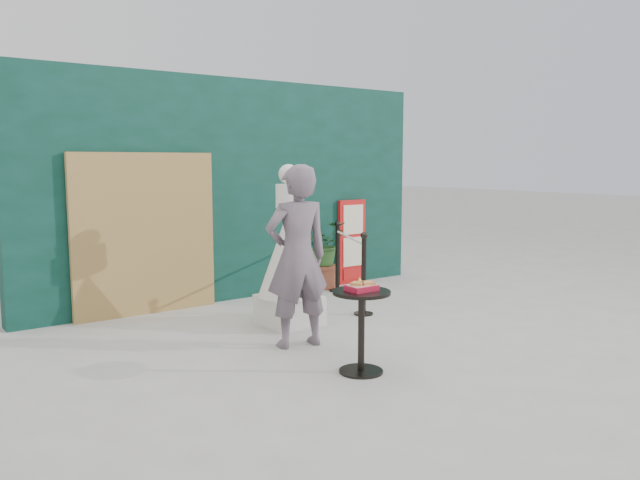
% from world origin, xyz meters
% --- Properties ---
extents(ground, '(60.00, 60.00, 0.00)m').
position_xyz_m(ground, '(0.00, 0.00, 0.00)').
color(ground, '#ADAAA5').
rests_on(ground, ground).
extents(back_wall, '(6.00, 0.30, 3.00)m').
position_xyz_m(back_wall, '(0.00, 3.15, 1.50)').
color(back_wall, '#0A3024').
rests_on(back_wall, ground).
extents(bamboo_fence, '(1.80, 0.08, 2.00)m').
position_xyz_m(bamboo_fence, '(-1.40, 2.94, 1.00)').
color(bamboo_fence, tan).
rests_on(bamboo_fence, ground).
extents(woman, '(0.75, 0.56, 1.86)m').
position_xyz_m(woman, '(-0.66, 0.69, 0.93)').
color(woman, slate).
rests_on(woman, ground).
extents(menu_board, '(0.50, 0.07, 1.30)m').
position_xyz_m(menu_board, '(1.90, 2.95, 0.65)').
color(menu_board, red).
rests_on(menu_board, ground).
extents(statue, '(0.73, 0.73, 1.86)m').
position_xyz_m(statue, '(-0.26, 1.46, 0.76)').
color(statue, beige).
rests_on(statue, ground).
extents(cafe_table, '(0.52, 0.52, 0.75)m').
position_xyz_m(cafe_table, '(-0.66, -0.33, 0.50)').
color(cafe_table, black).
rests_on(cafe_table, ground).
extents(food_basket, '(0.26, 0.19, 0.11)m').
position_xyz_m(food_basket, '(-0.66, -0.32, 0.79)').
color(food_basket, '#AD122C').
rests_on(food_basket, cafe_table).
extents(planter, '(0.59, 0.51, 1.01)m').
position_xyz_m(planter, '(1.32, 2.88, 0.58)').
color(planter, brown).
rests_on(planter, ground).
extents(stanchion_barrier, '(0.84, 1.54, 1.03)m').
position_xyz_m(stanchion_barrier, '(1.04, 1.95, 0.49)').
color(stanchion_barrier, black).
rests_on(stanchion_barrier, ground).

